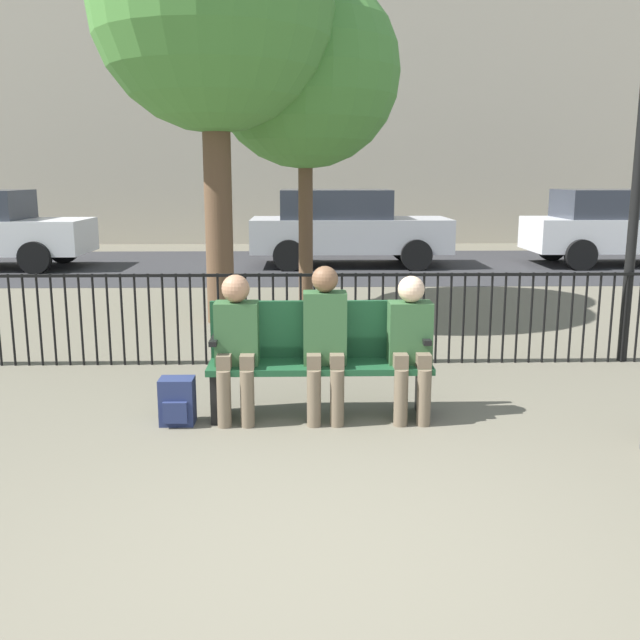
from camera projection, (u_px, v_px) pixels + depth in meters
The scene contains 12 objects.
ground_plane at pixel (330, 560), 3.62m from camera, with size 80.00×80.00×0.00m, color #605B4C.
park_bench at pixel (320, 355), 5.77m from camera, with size 1.78×0.45×0.92m.
seated_person_0 at pixel (236, 339), 5.59m from camera, with size 0.34×0.39×1.17m.
seated_person_1 at pixel (325, 335), 5.60m from camera, with size 0.34×0.39×1.23m.
seated_person_2 at pixel (411, 340), 5.62m from camera, with size 0.34×0.39×1.15m.
backpack at pixel (177, 402), 5.58m from camera, with size 0.27×0.24×0.37m.
fence_railing at pixel (315, 311), 7.29m from camera, with size 9.01×0.03×0.95m.
tree_0 at pixel (305, 72), 9.98m from camera, with size 2.69×2.69×4.69m.
tree_1 at pixel (213, 10), 8.74m from camera, with size 3.02×3.02×5.46m.
street_surface at pixel (310, 266), 15.38m from camera, with size 24.00×6.00×0.01m.
parked_car_0 at pixel (346, 226), 15.23m from camera, with size 4.20×1.94×1.62m.
parked_car_1 at pixel (623, 226), 15.33m from camera, with size 4.20×1.94×1.62m.
Camera 1 is at (-0.13, -3.30, 1.92)m, focal length 40.00 mm.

